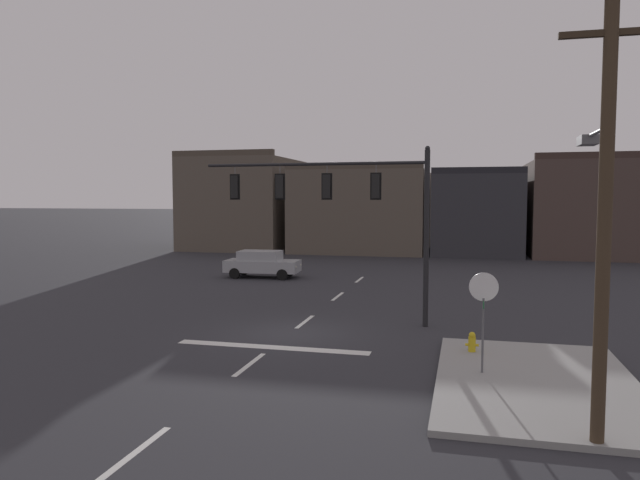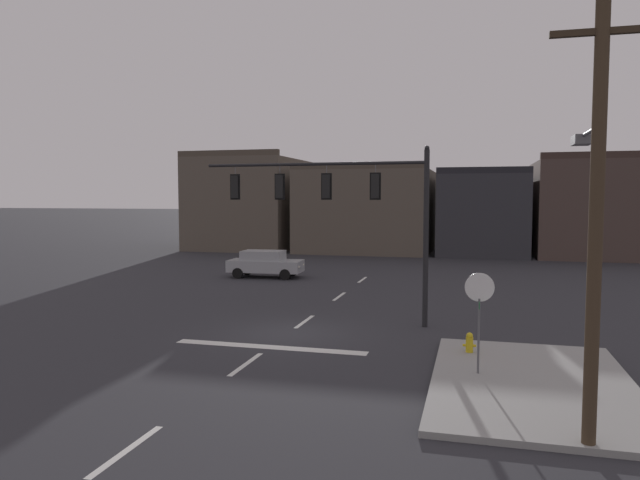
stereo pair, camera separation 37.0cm
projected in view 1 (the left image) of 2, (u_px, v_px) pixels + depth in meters
name	position (u px, v px, depth m)	size (l,w,h in m)	color
ground_plane	(290.00, 333.00, 20.80)	(400.00, 400.00, 0.00)	#2B2B30
sidewalk_near_corner	(536.00, 382.00, 15.05)	(5.00, 8.00, 0.15)	gray
stop_bar_paint	(272.00, 347.00, 18.87)	(6.40, 0.50, 0.01)	silver
lane_centreline	(305.00, 322.00, 22.74)	(0.16, 26.40, 0.01)	silver
signal_mast_near_side	(345.00, 199.00, 22.37)	(8.81, 0.44, 6.69)	black
stop_sign	(484.00, 298.00, 15.52)	(0.76, 0.64, 2.83)	#56565B
car_lot_nearside	(262.00, 263.00, 35.22)	(4.52, 2.08, 1.61)	#9EA0A5
utility_pole	(604.00, 187.00, 11.00)	(2.20, 2.26, 9.20)	#423323
fire_hydrant	(472.00, 346.00, 17.77)	(0.40, 0.30, 0.75)	gold
building_row	(413.00, 209.00, 52.30)	(40.92, 12.14, 8.86)	brown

